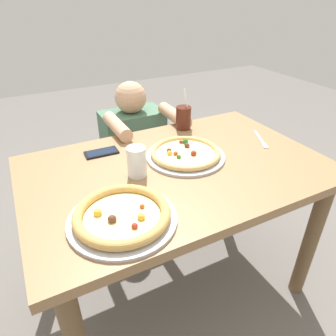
# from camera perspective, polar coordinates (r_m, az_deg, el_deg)

# --- Properties ---
(ground_plane) EXTENTS (8.00, 8.00, 0.00)m
(ground_plane) POSITION_cam_1_polar(r_m,az_deg,el_deg) (1.80, 1.35, -20.60)
(ground_plane) COLOR #66605B
(dining_table) EXTENTS (1.28, 0.83, 0.75)m
(dining_table) POSITION_cam_1_polar(r_m,az_deg,el_deg) (1.36, 1.67, -3.68)
(dining_table) COLOR #936D47
(dining_table) RESTS_ON ground
(pizza_near) EXTENTS (0.36, 0.36, 0.05)m
(pizza_near) POSITION_cam_1_polar(r_m,az_deg,el_deg) (1.01, -8.61, -8.86)
(pizza_near) COLOR #B7B7BC
(pizza_near) RESTS_ON dining_table
(pizza_far) EXTENTS (0.35, 0.35, 0.04)m
(pizza_far) POSITION_cam_1_polar(r_m,az_deg,el_deg) (1.36, 3.29, 2.71)
(pizza_far) COLOR #B7B7BC
(pizza_far) RESTS_ON dining_table
(drink_cup_colored) EXTENTS (0.08, 0.08, 0.21)m
(drink_cup_colored) POSITION_cam_1_polar(r_m,az_deg,el_deg) (1.64, 2.92, 9.43)
(drink_cup_colored) COLOR #4C1E14
(drink_cup_colored) RESTS_ON dining_table
(water_cup_clear) EXTENTS (0.08, 0.08, 0.12)m
(water_cup_clear) POSITION_cam_1_polar(r_m,az_deg,el_deg) (1.21, -5.91, 1.27)
(water_cup_clear) COLOR silver
(water_cup_clear) RESTS_ON dining_table
(fork) EXTENTS (0.10, 0.19, 0.00)m
(fork) POSITION_cam_1_polar(r_m,az_deg,el_deg) (1.59, 17.05, 5.08)
(fork) COLOR silver
(fork) RESTS_ON dining_table
(cell_phone) EXTENTS (0.15, 0.08, 0.01)m
(cell_phone) POSITION_cam_1_polar(r_m,az_deg,el_deg) (1.43, -12.40, 2.87)
(cell_phone) COLOR black
(cell_phone) RESTS_ON dining_table
(diner_seated) EXTENTS (0.41, 0.52, 0.94)m
(diner_seated) POSITION_cam_1_polar(r_m,az_deg,el_deg) (2.01, -6.20, 1.53)
(diner_seated) COLOR #333847
(diner_seated) RESTS_ON ground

